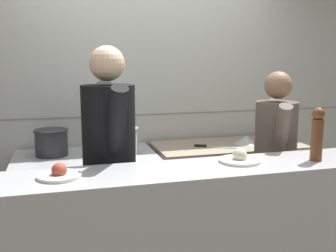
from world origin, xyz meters
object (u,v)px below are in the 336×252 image
object	(u,v)px
plated_dish_main	(59,174)
chef_head_cook	(110,162)
chef_sous	(275,162)
stock_pot	(51,142)
mixing_bowl_steel	(247,140)
pepper_mill	(317,133)
oven_range	(87,205)
plated_dish_appetiser	(240,159)
chefs_knife	(213,147)
sauce_pot	(118,140)

from	to	relation	value
plated_dish_main	chef_head_cook	bearing A→B (deg)	55.04
chef_head_cook	chef_sous	xyz separation A→B (m)	(1.29, 0.04, -0.10)
stock_pot	chef_sous	size ratio (longest dim) A/B	0.18
mixing_bowl_steel	pepper_mill	size ratio (longest dim) A/B	0.65
chef_head_cook	chef_sous	distance (m)	1.30
oven_range	pepper_mill	distance (m)	1.96
mixing_bowl_steel	plated_dish_appetiser	size ratio (longest dim) A/B	0.85
oven_range	chef_sous	bearing A→B (deg)	-23.57
chefs_knife	chef_head_cook	bearing A→B (deg)	-149.96
chef_sous	stock_pot	bearing A→B (deg)	178.15
stock_pot	chef_sous	xyz separation A→B (m)	(1.68, -0.67, -0.12)
stock_pot	sauce_pot	bearing A→B (deg)	-11.01
chefs_knife	plated_dish_appetiser	xyz separation A→B (m)	(-0.23, -1.01, 0.16)
plated_dish_appetiser	pepper_mill	bearing A→B (deg)	-12.04
oven_range	chef_head_cook	world-z (taller)	chef_head_cook
mixing_bowl_steel	chef_head_cook	bearing A→B (deg)	-154.86
stock_pot	plated_dish_main	size ratio (longest dim) A/B	1.17
plated_dish_appetiser	chef_head_cook	size ratio (longest dim) A/B	0.15
oven_range	chefs_knife	bearing A→B (deg)	-4.48
mixing_bowl_steel	chef_head_cook	world-z (taller)	chef_head_cook
pepper_mill	chef_sous	xyz separation A→B (m)	(0.06, 0.58, -0.34)
chefs_knife	chef_head_cook	distance (m)	1.15
pepper_mill	oven_range	bearing A→B (deg)	138.42
plated_dish_main	oven_range	bearing A→B (deg)	79.41
oven_range	chefs_knife	world-z (taller)	chefs_knife
plated_dish_main	stock_pot	bearing A→B (deg)	92.75
stock_pot	chef_head_cook	bearing A→B (deg)	-61.64
chefs_knife	plated_dish_appetiser	world-z (taller)	plated_dish_appetiser
sauce_pot	mixing_bowl_steel	world-z (taller)	sauce_pot
plated_dish_main	chef_sous	size ratio (longest dim) A/B	0.15
chef_sous	pepper_mill	bearing A→B (deg)	-76.21
chef_head_cook	pepper_mill	bearing A→B (deg)	-28.86
plated_dish_appetiser	chefs_knife	bearing A→B (deg)	76.89
chefs_knife	chef_head_cook	xyz separation A→B (m)	(-0.99, -0.57, 0.08)
mixing_bowl_steel	pepper_mill	xyz separation A→B (m)	(-0.12, -1.17, 0.28)
pepper_mill	plated_dish_main	bearing A→B (deg)	177.59
oven_range	sauce_pot	xyz separation A→B (m)	(0.26, -0.05, 0.56)
chef_sous	sauce_pot	bearing A→B (deg)	173.59
oven_range	chef_sous	xyz separation A→B (m)	(1.41, -0.62, 0.44)
oven_range	chef_sous	world-z (taller)	chef_sous
stock_pot	sauce_pot	xyz separation A→B (m)	(0.53, -0.10, 0.00)
stock_pot	pepper_mill	world-z (taller)	pepper_mill
mixing_bowl_steel	plated_dish_main	distance (m)	2.01
oven_range	sauce_pot	bearing A→B (deg)	-9.96
pepper_mill	mixing_bowl_steel	bearing A→B (deg)	84.27
sauce_pot	mixing_bowl_steel	xyz separation A→B (m)	(1.20, 0.02, -0.07)
sauce_pot	mixing_bowl_steel	size ratio (longest dim) A/B	1.60
oven_range	pepper_mill	size ratio (longest dim) A/B	3.44
chef_sous	plated_dish_main	bearing A→B (deg)	-142.41
sauce_pot	pepper_mill	distance (m)	1.60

